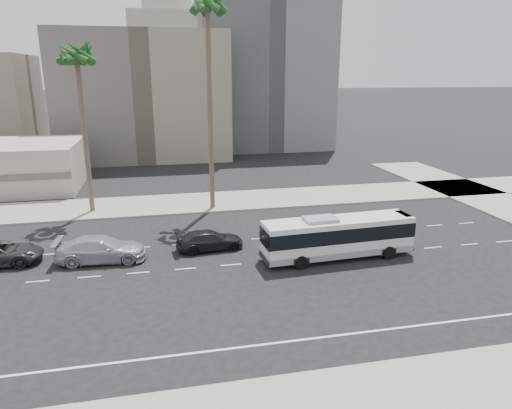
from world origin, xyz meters
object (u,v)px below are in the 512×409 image
object	(u,v)px
city_bus	(338,236)
car_b	(101,249)
palm_near	(207,11)
car_a	(210,240)
palm_mid	(77,59)

from	to	relation	value
city_bus	car_b	bearing A→B (deg)	166.74
car_b	palm_near	world-z (taller)	palm_near
car_a	palm_near	bearing A→B (deg)	-13.62
car_a	car_b	size ratio (longest dim) A/B	0.82
city_bus	palm_mid	bearing A→B (deg)	137.05
city_bus	palm_near	bearing A→B (deg)	113.79
car_a	palm_mid	xyz separation A→B (m)	(-9.51, 11.47, 12.72)
car_b	palm_mid	xyz separation A→B (m)	(-2.10, 12.08, 12.56)
city_bus	palm_mid	size ratio (longest dim) A/B	0.71
palm_mid	car_a	bearing A→B (deg)	-50.32
city_bus	palm_mid	xyz separation A→B (m)	(-17.95, 14.84, 11.83)
palm_mid	city_bus	bearing A→B (deg)	-39.59
car_a	city_bus	bearing A→B (deg)	-117.47
car_a	car_b	bearing A→B (deg)	89.06
car_b	palm_mid	distance (m)	17.55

